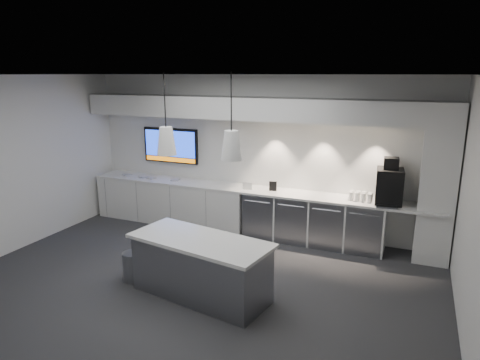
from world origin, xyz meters
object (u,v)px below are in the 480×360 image
at_px(island, 201,267).
at_px(coffee_machine, 389,185).
at_px(bin, 133,266).
at_px(wall_tv, 171,145).

relative_size(island, coffee_machine, 2.69).
distance_m(island, bin, 1.17).
height_order(wall_tv, island, wall_tv).
bearing_deg(wall_tv, island, -52.26).
bearing_deg(coffee_machine, bin, -148.71).
xyz_separation_m(wall_tv, coffee_machine, (4.37, -0.25, -0.34)).
bearing_deg(coffee_machine, island, -136.77).
xyz_separation_m(wall_tv, bin, (0.99, -2.75, -1.34)).
bearing_deg(wall_tv, bin, -70.26).
distance_m(wall_tv, bin, 3.21).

